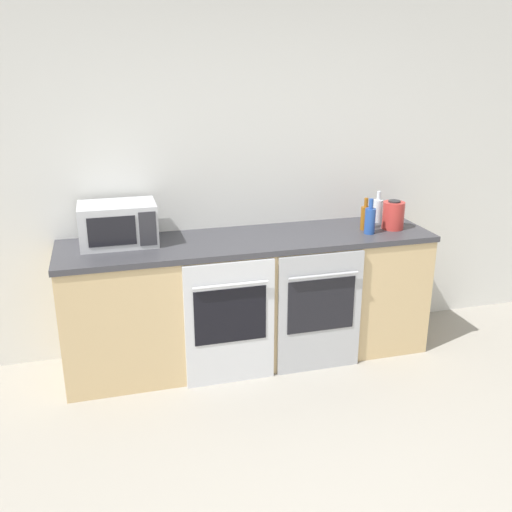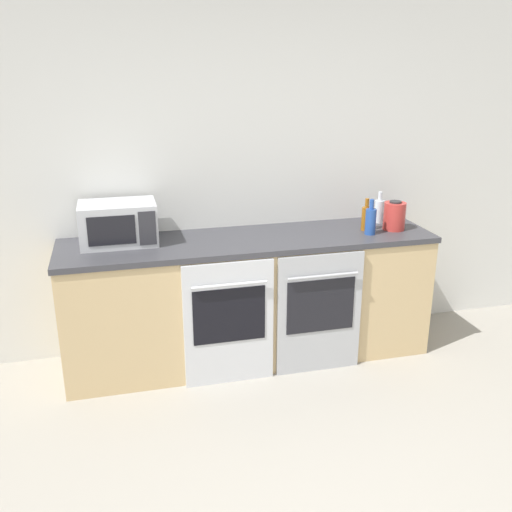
% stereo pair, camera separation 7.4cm
% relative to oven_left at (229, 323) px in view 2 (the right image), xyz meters
% --- Properties ---
extents(wall_back, '(10.00, 0.06, 2.60)m').
position_rel_oven_left_xyz_m(wall_back, '(0.22, 0.69, 0.85)').
color(wall_back, silver).
rests_on(wall_back, ground_plane).
extents(counter_back, '(2.67, 0.67, 0.94)m').
position_rel_oven_left_xyz_m(counter_back, '(0.22, 0.34, 0.02)').
color(counter_back, tan).
rests_on(counter_back, ground_plane).
extents(oven_left, '(0.62, 0.06, 0.89)m').
position_rel_oven_left_xyz_m(oven_left, '(0.00, 0.00, 0.00)').
color(oven_left, silver).
rests_on(oven_left, ground_plane).
extents(oven_right, '(0.62, 0.06, 0.89)m').
position_rel_oven_left_xyz_m(oven_right, '(0.65, 0.00, 0.00)').
color(oven_right, '#A8AAAF').
rests_on(oven_right, ground_plane).
extents(microwave, '(0.51, 0.35, 0.29)m').
position_rel_oven_left_xyz_m(microwave, '(-0.67, 0.44, 0.63)').
color(microwave, '#B7BABF').
rests_on(microwave, counter_back).
extents(bottle_amber, '(0.07, 0.07, 0.24)m').
position_rel_oven_left_xyz_m(bottle_amber, '(1.11, 0.32, 0.58)').
color(bottle_amber, '#8C5114').
rests_on(bottle_amber, counter_back).
extents(bottle_clear, '(0.07, 0.07, 0.24)m').
position_rel_oven_left_xyz_m(bottle_clear, '(1.30, 0.49, 0.58)').
color(bottle_clear, silver).
rests_on(bottle_clear, counter_back).
extents(bottle_blue, '(0.08, 0.08, 0.26)m').
position_rel_oven_left_xyz_m(bottle_blue, '(1.10, 0.21, 0.59)').
color(bottle_blue, '#234793').
rests_on(bottle_blue, counter_back).
extents(kettle, '(0.16, 0.16, 0.22)m').
position_rel_oven_left_xyz_m(kettle, '(1.32, 0.28, 0.59)').
color(kettle, '#B2332D').
rests_on(kettle, counter_back).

